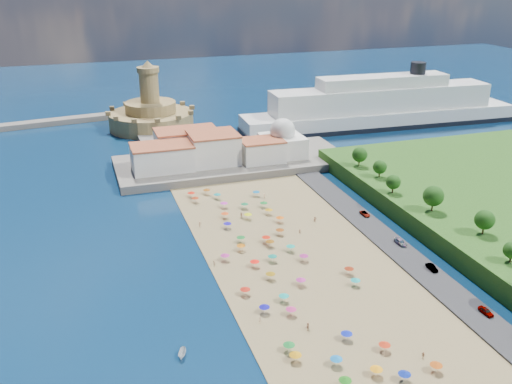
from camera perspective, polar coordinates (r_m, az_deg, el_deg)
name	(u,v)px	position (r m, az deg, el deg)	size (l,w,h in m)	color
ground	(270,253)	(157.93, 1.44, -6.09)	(700.00, 700.00, 0.00)	#071938
terrace	(233,162)	(224.19, -2.35, 2.99)	(90.00, 36.00, 3.00)	#59544C
jetty	(162,143)	(252.60, -9.37, 4.83)	(18.00, 70.00, 2.40)	#59544C
waterfront_buildings	(199,149)	(219.82, -5.71, 4.26)	(57.00, 29.00, 11.00)	silver
domed_building	(282,141)	(226.06, 2.66, 5.13)	(16.00, 16.00, 15.00)	silver
fortress	(151,115)	(279.81, -10.45, 7.59)	(40.00, 40.00, 32.40)	#A38751
cruise_ship	(381,108)	(285.26, 12.37, 8.19)	(138.74, 25.63, 30.16)	black
beach_parasols	(276,260)	(150.00, 1.97, -6.78)	(31.07, 112.44, 2.20)	gray
beachgoers	(275,258)	(153.00, 1.92, -6.59)	(37.60, 97.24, 1.88)	tan
parked_cars	(412,251)	(161.32, 15.33, -5.75)	(2.09, 61.03, 1.36)	gray
hillside_trees	(442,206)	(169.96, 18.08, -1.35)	(14.79, 105.69, 7.85)	#382314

